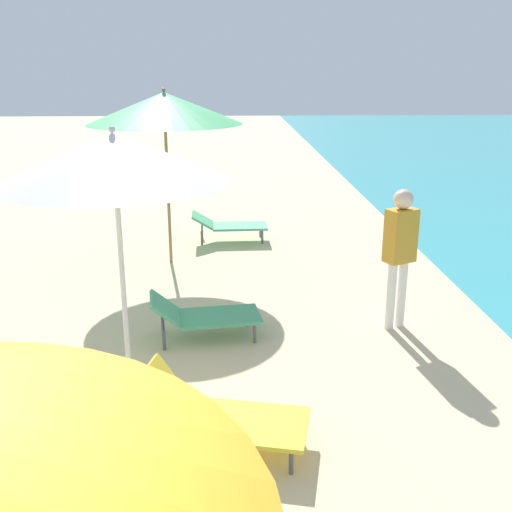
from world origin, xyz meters
The scene contains 6 objects.
umbrella_second centered at (0.17, 4.37, 2.34)m, with size 2.12×2.12×2.62m.
lounger_second_shoreside centered at (0.86, 5.59, 0.30)m, with size 1.36×0.75×0.57m.
lounger_second_inland centered at (1.06, 3.44, 0.30)m, with size 1.52×0.93×0.66m.
umbrella_farthest centered at (0.19, 8.53, 2.50)m, with size 2.42×2.42×2.80m.
lounger_farthest_shoreside centered at (1.15, 9.79, 0.31)m, with size 1.40×0.63×0.54m.
person_walking_near centered at (3.22, 5.80, 1.07)m, with size 0.42×0.36×1.75m.
Camera 1 is at (1.20, -0.99, 3.10)m, focal length 42.01 mm.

